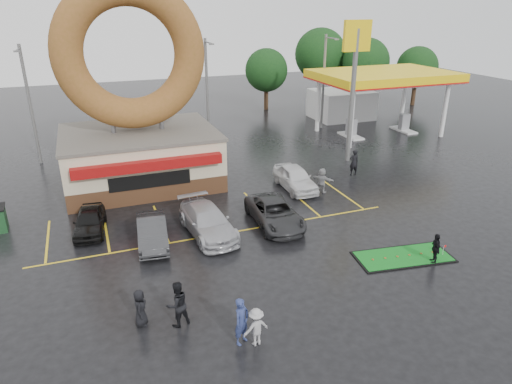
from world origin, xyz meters
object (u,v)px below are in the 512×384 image
object	(u,v)px
shell_sign	(355,66)
car_grey	(275,213)
car_black	(90,221)
donut_shop	(137,120)
streetlight_mid	(207,89)
person_blue	(242,321)
person_cameraman	(435,248)
car_silver	(207,221)
streetlight_right	(324,80)
car_white	(295,178)
gas_station	(364,90)
car_dgrey	(152,232)
putting_green	(403,257)
streetlight_left	(30,103)

from	to	relation	value
shell_sign	car_grey	distance (m)	14.68
car_black	donut_shop	bearing A→B (deg)	68.02
car_black	car_grey	xyz separation A→B (m)	(9.84, -2.73, 0.04)
donut_shop	streetlight_mid	size ratio (longest dim) A/B	1.50
person_blue	person_cameraman	world-z (taller)	person_blue
car_black	car_grey	world-z (taller)	car_grey
car_silver	person_cameraman	bearing A→B (deg)	-40.63
streetlight_right	car_grey	world-z (taller)	streetlight_right
streetlight_right	car_white	world-z (taller)	streetlight_right
car_silver	person_cameraman	distance (m)	11.65
gas_station	streetlight_mid	bearing A→B (deg)	-179.92
car_dgrey	car_grey	xyz separation A→B (m)	(6.84, -0.15, 0.01)
gas_station	streetlight_mid	xyz separation A→B (m)	(-16.00, -0.02, 1.08)
car_white	putting_green	world-z (taller)	car_white
car_white	streetlight_right	bearing A→B (deg)	57.17
car_grey	putting_green	distance (m)	7.30
gas_station	donut_shop	bearing A→B (deg)	-160.89
streetlight_left	donut_shop	bearing A→B (deg)	-44.78
car_dgrey	putting_green	world-z (taller)	car_dgrey
streetlight_right	streetlight_mid	bearing A→B (deg)	-175.24
shell_sign	streetlight_left	size ratio (longest dim) A/B	1.18
car_black	person_blue	distance (m)	12.37
gas_station	car_white	distance (m)	18.95
car_dgrey	car_grey	bearing A→B (deg)	4.95
car_dgrey	car_silver	distance (m)	2.98
donut_shop	car_dgrey	distance (m)	10.08
car_black	person_blue	xyz separation A→B (m)	(4.90, -11.35, 0.28)
streetlight_left	car_dgrey	distance (m)	17.89
donut_shop	car_dgrey	world-z (taller)	donut_shop
donut_shop	car_silver	xyz separation A→B (m)	(2.20, -9.27, -3.71)
donut_shop	car_silver	distance (m)	10.23
car_grey	person_cameraman	bearing A→B (deg)	-46.92
streetlight_left	putting_green	distance (m)	28.65
car_silver	person_blue	xyz separation A→B (m)	(-1.08, -8.81, 0.19)
gas_station	car_white	world-z (taller)	gas_station
car_black	car_white	bearing A→B (deg)	14.91
car_white	car_grey	bearing A→B (deg)	-125.51
streetlight_right	car_black	bearing A→B (deg)	-145.45
streetlight_right	person_blue	world-z (taller)	streetlight_right
streetlight_left	shell_sign	bearing A→B (deg)	-18.99
car_black	putting_green	distance (m)	16.68
donut_shop	shell_sign	xyz separation A→B (m)	(16.00, -0.97, 2.91)
streetlight_left	person_blue	size ratio (longest dim) A/B	4.76
streetlight_mid	streetlight_left	bearing A→B (deg)	-175.91
car_dgrey	person_cameraman	world-z (taller)	person_cameraman
person_blue	car_black	bearing A→B (deg)	79.21
person_cameraman	putting_green	size ratio (longest dim) A/B	0.31
car_silver	car_white	bearing A→B (deg)	25.59
car_grey	gas_station	bearing A→B (deg)	48.45
streetlight_mid	putting_green	world-z (taller)	streetlight_mid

